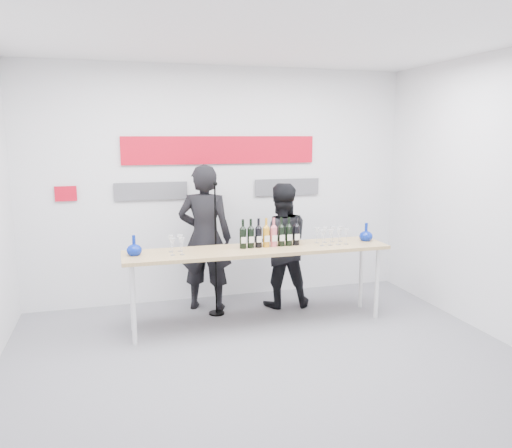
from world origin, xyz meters
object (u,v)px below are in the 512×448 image
at_px(tasting_table, 258,254).
at_px(mic_stand, 216,275).
at_px(presenter_right, 280,245).
at_px(presenter_left, 205,238).

bearing_deg(tasting_table, mic_stand, 131.86).
xyz_separation_m(presenter_right, mic_stand, (-0.84, -0.10, -0.29)).
bearing_deg(presenter_right, presenter_left, -0.76).
distance_m(tasting_table, mic_stand, 0.68).
xyz_separation_m(tasting_table, mic_stand, (-0.40, 0.45, -0.33)).
distance_m(tasting_table, presenter_left, 0.85).
distance_m(presenter_left, mic_stand, 0.49).
bearing_deg(mic_stand, presenter_left, 124.49).
relative_size(tasting_table, mic_stand, 1.85).
height_order(presenter_right, mic_stand, mic_stand).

